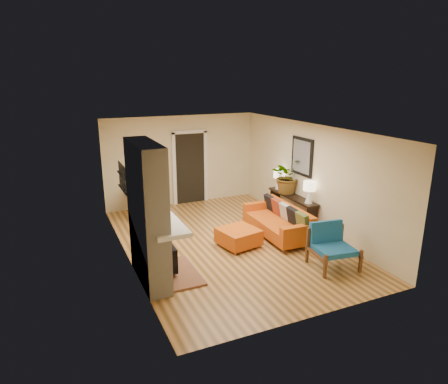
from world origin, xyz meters
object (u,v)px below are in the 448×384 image
at_px(ottoman, 239,236).
at_px(lamp_near, 309,190).
at_px(blue_chair, 331,243).
at_px(houseplant, 287,176).
at_px(dining_table, 147,194).
at_px(lamp_far, 279,177).
at_px(sofa, 280,221).
at_px(console_table, 292,201).

height_order(ottoman, lamp_near, lamp_near).
relative_size(blue_chair, houseplant, 0.99).
bearing_deg(blue_chair, houseplant, 76.26).
bearing_deg(dining_table, lamp_far, -22.49).
bearing_deg(lamp_far, sofa, -119.79).
height_order(ottoman, lamp_far, lamp_far).
height_order(console_table, lamp_far, lamp_far).
height_order(dining_table, lamp_near, lamp_near).
distance_m(lamp_far, houseplant, 0.43).
bearing_deg(ottoman, houseplant, 29.10).
xyz_separation_m(console_table, houseplant, (-0.01, 0.28, 0.61)).
height_order(dining_table, houseplant, houseplant).
bearing_deg(console_table, blue_chair, -105.50).
xyz_separation_m(ottoman, console_table, (1.94, 0.79, 0.34)).
xyz_separation_m(sofa, console_table, (0.75, 0.62, 0.23)).
bearing_deg(blue_chair, lamp_near, 68.79).
relative_size(sofa, lamp_far, 3.74).
xyz_separation_m(sofa, blue_chair, (0.09, -1.76, 0.12)).
xyz_separation_m(ottoman, lamp_far, (1.94, 1.49, 0.83)).
distance_m(sofa, ottoman, 1.20).
bearing_deg(blue_chair, console_table, 74.50).
bearing_deg(console_table, houseplant, 92.05).
bearing_deg(lamp_near, lamp_far, 90.00).
bearing_deg(ottoman, sofa, 8.37).
relative_size(sofa, houseplant, 2.17).
relative_size(dining_table, houseplant, 1.90).
bearing_deg(sofa, console_table, 39.48).
bearing_deg(lamp_far, dining_table, 157.51).
distance_m(sofa, lamp_far, 1.67).
bearing_deg(dining_table, blue_chair, -59.29).
xyz_separation_m(ottoman, dining_table, (-1.35, 2.85, 0.39)).
bearing_deg(blue_chair, ottoman, 128.92).
height_order(console_table, lamp_near, lamp_near).
bearing_deg(ottoman, console_table, 22.28).
bearing_deg(dining_table, console_table, -32.00).
xyz_separation_m(blue_chair, houseplant, (0.65, 2.65, 0.72)).
distance_m(sofa, lamp_near, 1.04).
relative_size(lamp_near, houseplant, 0.58).
height_order(ottoman, console_table, console_table).
bearing_deg(console_table, ottoman, -157.72).
bearing_deg(dining_table, ottoman, -64.58).
height_order(sofa, console_table, sofa).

